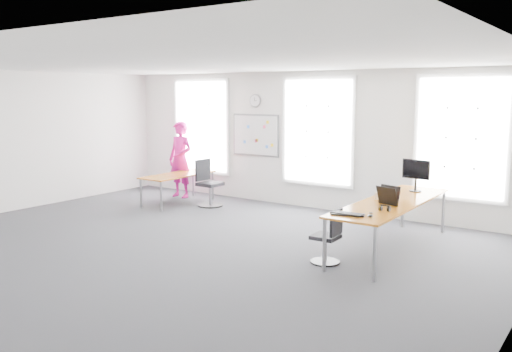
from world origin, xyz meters
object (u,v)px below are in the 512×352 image
Objects in this scene: desk_right at (392,204)px; keyboard at (348,214)px; person at (180,159)px; desk_left at (178,177)px; chair_left at (208,186)px; monitor at (416,172)px; headphones at (384,208)px; chair_right at (328,240)px.

desk_right is 1.34m from keyboard.
desk_right is at bearing -12.70° from person.
chair_left is at bearing 11.89° from desk_left.
desk_right is at bearing -81.90° from monitor.
headphones is at bearing -75.91° from monitor.
desk_right is 1.78× the size of person.
person is at bearing 166.53° from desk_right.
desk_left is at bearing 147.26° from headphones.
monitor is (-0.16, 1.83, 0.30)m from headphones.
desk_right is at bearing 156.55° from chair_right.
chair_right is at bearing -93.59° from monitor.
headphones is (0.32, 0.56, 0.03)m from keyboard.
chair_right is at bearing -115.57° from chair_left.
desk_right is at bearing 85.99° from headphones.
person reaches higher than chair_right.
desk_right is 7.16× the size of keyboard.
keyboard is at bearing -96.01° from desk_right.
chair_right is at bearing -22.51° from desk_left.
person is (-5.90, 1.41, 0.18)m from desk_right.
headphones is at bearing 43.01° from keyboard.
chair_left is at bearing -18.75° from person.
keyboard is at bearing -114.75° from chair_left.
chair_left is 2.28× the size of keyboard.
monitor is at bearing -2.68° from person.
desk_right is 20.52× the size of headphones.
keyboard is at bearing -24.74° from person.
monitor reaches higher than desk_right.
desk_right is 5.49m from desk_left.
headphones is (0.68, 0.45, 0.48)m from chair_right.
desk_right is 3.97× the size of chair_right.
chair_right reaches higher than desk_right.
keyboard is (4.53, -2.31, 0.35)m from chair_left.
monitor is (4.69, 0.08, 0.68)m from chair_left.
monitor reaches higher than desk_left.
chair_left is 1.38m from person.
headphones is 0.28× the size of monitor.
chair_left is at bearing -119.26° from chair_right.
chair_right is 4.72m from chair_left.
person is at bearing 128.08° from desk_left.
desk_left is at bearing -168.32° from monitor.
desk_right is at bearing -8.55° from desk_left.
monitor is at bearing 88.93° from desk_right.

